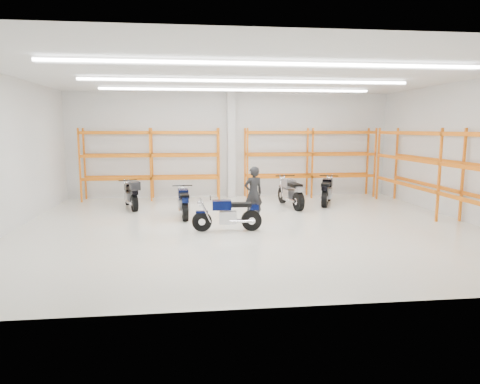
{
  "coord_description": "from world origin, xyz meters",
  "views": [
    {
      "loc": [
        -1.77,
        -12.68,
        2.97
      ],
      "look_at": [
        -0.24,
        0.5,
        1.0
      ],
      "focal_mm": 32.0,
      "sensor_mm": 36.0,
      "label": 1
    }
  ],
  "objects": [
    {
      "name": "motorcycle_back_a",
      "position": [
        -3.98,
        3.36,
        0.53
      ],
      "size": [
        0.98,
        2.13,
        1.11
      ],
      "color": "black",
      "rests_on": "ground"
    },
    {
      "name": "standing_man",
      "position": [
        0.24,
        0.85,
        0.88
      ],
      "size": [
        0.75,
        0.61,
        1.77
      ],
      "primitive_type": "imported",
      "rotation": [
        0.0,
        0.0,
        3.47
      ],
      "color": "black",
      "rests_on": "ground"
    },
    {
      "name": "motorcycle_main",
      "position": [
        -0.65,
        -0.49,
        0.47
      ],
      "size": [
        2.05,
        0.68,
        1.0
      ],
      "color": "black",
      "rests_on": "ground"
    },
    {
      "name": "ground",
      "position": [
        0.0,
        0.0,
        0.0
      ],
      "size": [
        14.0,
        14.0,
        0.0
      ],
      "primitive_type": "plane",
      "color": "silver",
      "rests_on": "ground"
    },
    {
      "name": "motorcycle_back_c",
      "position": [
        2.0,
        3.01,
        0.54
      ],
      "size": [
        0.78,
        2.36,
        1.16
      ],
      "color": "black",
      "rests_on": "ground"
    },
    {
      "name": "room_shell",
      "position": [
        0.0,
        0.03,
        3.28
      ],
      "size": [
        14.02,
        12.02,
        4.51
      ],
      "color": "silver",
      "rests_on": "ground"
    },
    {
      "name": "motorcycle_back_d",
      "position": [
        3.54,
        3.46,
        0.51
      ],
      "size": [
        1.11,
        2.1,
        1.1
      ],
      "color": "black",
      "rests_on": "ground"
    },
    {
      "name": "pallet_racking_back_right",
      "position": [
        3.4,
        5.48,
        1.79
      ],
      "size": [
        5.67,
        0.87,
        3.0
      ],
      "color": "orange",
      "rests_on": "ground"
    },
    {
      "name": "structural_column",
      "position": [
        0.0,
        5.82,
        2.25
      ],
      "size": [
        0.32,
        0.32,
        4.5
      ],
      "primitive_type": "cube",
      "color": "white",
      "rests_on": "ground"
    },
    {
      "name": "pallet_racking_side",
      "position": [
        6.48,
        0.0,
        1.81
      ],
      "size": [
        0.87,
        9.07,
        3.0
      ],
      "color": "orange",
      "rests_on": "ground"
    },
    {
      "name": "pallet_racking_back_left",
      "position": [
        -3.4,
        5.48,
        1.79
      ],
      "size": [
        5.67,
        0.87,
        3.0
      ],
      "color": "orange",
      "rests_on": "ground"
    },
    {
      "name": "motorcycle_back_b",
      "position": [
        -2.03,
        1.63,
        0.48
      ],
      "size": [
        0.69,
        2.08,
        1.02
      ],
      "color": "black",
      "rests_on": "ground"
    }
  ]
}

